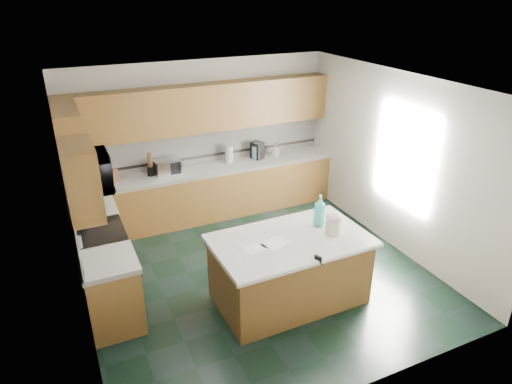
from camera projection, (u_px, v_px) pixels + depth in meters
floor at (257, 273)px, 6.58m from camera, size 4.60×4.60×0.00m
ceiling at (257, 85)px, 5.46m from camera, size 4.60×4.60×0.00m
wall_back at (201, 139)px, 7.93m from camera, size 4.60×0.04×2.70m
wall_front at (365, 283)px, 4.10m from camera, size 4.60×0.04×2.70m
wall_left at (70, 223)px, 5.13m from camera, size 0.04×4.60×2.70m
wall_right at (396, 162)px, 6.90m from camera, size 0.04×4.60×2.70m
back_base_cab at (209, 194)px, 8.05m from camera, size 4.60×0.60×0.86m
back_countertop at (208, 170)px, 7.86m from camera, size 4.60×0.64×0.06m
back_upper_cab at (203, 108)px, 7.53m from camera, size 4.60×0.33×0.78m
back_backsplash at (202, 146)px, 7.95m from camera, size 4.60×0.02×0.63m
back_accent_band at (202, 156)px, 8.03m from camera, size 4.60×0.01×0.05m
left_base_cab_rear at (97, 236)px, 6.70m from camera, size 0.60×0.82×0.86m
left_counter_rear at (92, 208)px, 6.51m from camera, size 0.64×0.82×0.06m
left_base_cab_front at (113, 294)px, 5.44m from camera, size 0.60×0.72×0.86m
left_counter_front at (108, 262)px, 5.24m from camera, size 0.64×0.72×0.06m
left_backsplash at (71, 212)px, 5.64m from camera, size 0.02×2.30×0.63m
left_accent_band at (74, 225)px, 5.73m from camera, size 0.01×2.30×0.05m
left_upper_cab_rear at (69, 136)px, 6.13m from camera, size 0.33×1.09×0.78m
left_upper_cab_front at (81, 180)px, 4.76m from camera, size 0.33×0.72×0.78m
range_body at (104, 263)px, 6.04m from camera, size 0.60×0.76×0.88m
range_oven_door at (127, 260)px, 6.17m from camera, size 0.02×0.68×0.55m
range_cooktop at (99, 232)px, 5.85m from camera, size 0.62×0.78×0.04m
range_handle at (126, 235)px, 6.02m from camera, size 0.02×0.66×0.02m
range_backguard at (76, 228)px, 5.70m from camera, size 0.06×0.76×0.18m
microwave at (89, 172)px, 5.51m from camera, size 0.50×0.73×0.41m
island_base at (289, 272)px, 5.87m from camera, size 1.86×1.08×0.86m
island_top at (290, 241)px, 5.68m from camera, size 1.96×1.18×0.06m
island_bullnose at (315, 264)px, 5.20m from camera, size 1.95×0.09×0.06m
treat_jar at (333, 227)px, 5.75m from camera, size 0.23×0.23×0.20m
treat_jar_lid at (333, 217)px, 5.69m from camera, size 0.21×0.21×0.13m
treat_jar_knob at (334, 214)px, 5.68m from camera, size 0.07×0.02×0.02m
treat_jar_knob_end_l at (331, 215)px, 5.66m from camera, size 0.04×0.04×0.04m
treat_jar_knob_end_r at (336, 214)px, 5.69m from camera, size 0.04×0.04×0.04m
soap_bottle_island at (320, 210)px, 5.91m from camera, size 0.22×0.22×0.42m
paper_sheet_a at (276, 243)px, 5.56m from camera, size 0.39×0.35×0.00m
paper_sheet_b at (255, 249)px, 5.45m from camera, size 0.29×0.23×0.00m
clamp_body at (318, 259)px, 5.22m from camera, size 0.06×0.10×0.08m
clamp_handle at (321, 263)px, 5.18m from camera, size 0.02×0.07×0.02m
knife_block at (114, 176)px, 7.25m from camera, size 0.12×0.16×0.23m
utensil_crock at (151, 171)px, 7.51m from camera, size 0.13×0.13×0.16m
utensil_bundle at (150, 160)px, 7.43m from camera, size 0.07×0.07×0.23m
toaster_oven at (167, 167)px, 7.57m from camera, size 0.44×0.32×0.24m
toaster_oven_door at (169, 169)px, 7.46m from camera, size 0.38×0.01×0.20m
paper_towel at (229, 154)px, 8.03m from camera, size 0.14×0.14×0.31m
paper_towel_base at (229, 162)px, 8.09m from camera, size 0.21×0.21×0.01m
water_jug at (256, 152)px, 8.20m from camera, size 0.15×0.15×0.25m
water_jug_neck at (256, 145)px, 8.14m from camera, size 0.07×0.07×0.04m
coffee_maker at (257, 150)px, 8.22m from camera, size 0.24×0.25×0.30m
coffee_carafe at (258, 156)px, 8.22m from camera, size 0.13×0.13×0.13m
soap_bottle_back at (275, 150)px, 8.35m from camera, size 0.14×0.14×0.22m
soap_back_cap at (275, 144)px, 8.29m from camera, size 0.02×0.02×0.03m
window_light_proxy at (404, 157)px, 6.66m from camera, size 0.02×1.40×1.10m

